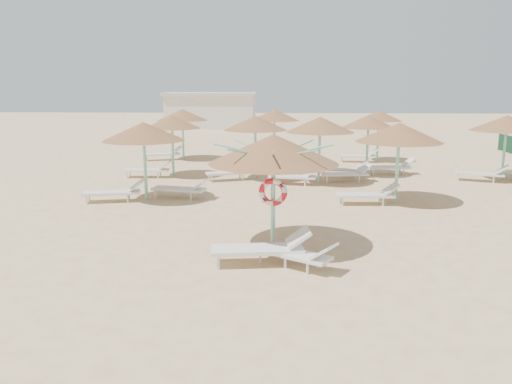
{
  "coord_description": "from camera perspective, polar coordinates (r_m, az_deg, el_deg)",
  "views": [
    {
      "loc": [
        0.4,
        -11.64,
        3.96
      ],
      "look_at": [
        -0.19,
        0.68,
        1.3
      ],
      "focal_mm": 35.0,
      "sensor_mm": 36.0,
      "label": 1
    }
  ],
  "objects": [
    {
      "name": "service_hut",
      "position": [
        47.14,
        -5.16,
        9.31
      ],
      "size": [
        8.4,
        4.4,
        3.25
      ],
      "color": "silver",
      "rests_on": "ground"
    },
    {
      "name": "lounger_main_b",
      "position": [
        11.09,
        4.8,
        -7.04
      ],
      "size": [
        1.86,
        1.46,
        0.67
      ],
      "rotation": [
        0.0,
        0.0,
        -0.56
      ],
      "color": "white",
      "rests_on": "ground"
    },
    {
      "name": "main_palapa",
      "position": [
        11.95,
        2.0,
        4.87
      ],
      "size": [
        3.14,
        3.14,
        2.81
      ],
      "color": "#7CD7BA",
      "rests_on": "ground"
    },
    {
      "name": "palapa_field",
      "position": [
        21.29,
        7.54,
        7.62
      ],
      "size": [
        18.97,
        12.49,
        2.73
      ],
      "color": "#7CD7BA",
      "rests_on": "ground"
    },
    {
      "name": "lounger_main_a",
      "position": [
        11.24,
        0.91,
        -6.37
      ],
      "size": [
        2.29,
        0.93,
        0.81
      ],
      "rotation": [
        0.0,
        0.0,
        0.12
      ],
      "color": "white",
      "rests_on": "ground"
    },
    {
      "name": "ground",
      "position": [
        12.31,
        0.72,
        -6.6
      ],
      "size": [
        120.0,
        120.0,
        0.0
      ],
      "primitive_type": "plane",
      "color": "#D7B983",
      "rests_on": "ground"
    }
  ]
}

